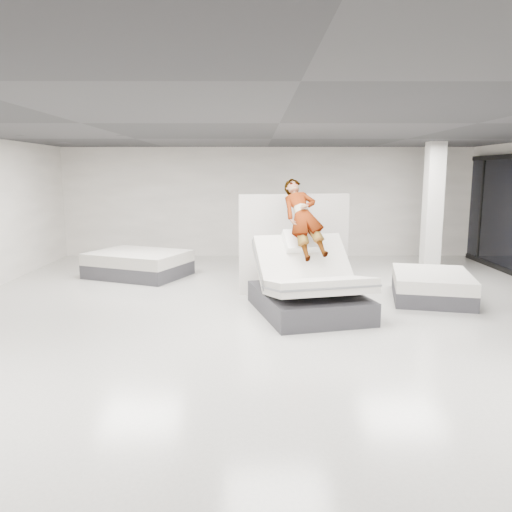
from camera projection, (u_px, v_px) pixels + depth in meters
name	position (u px, v px, depth m)	size (l,w,h in m)	color
room	(279.00, 229.00, 7.78)	(14.00, 14.04, 3.20)	beige
hero_bed	(309.00, 289.00, 8.78)	(2.16, 2.57, 1.44)	#313136
person	(303.00, 234.00, 8.95)	(0.61, 0.40, 1.68)	slate
remote	(322.00, 248.00, 8.70)	(0.05, 0.14, 0.03)	black
divider_panel	(294.00, 244.00, 10.15)	(2.24, 0.10, 2.04)	silver
flat_bed_right_far	(431.00, 286.00, 9.82)	(1.82, 2.18, 0.52)	#313136
flat_bed_left_far	(139.00, 264.00, 11.96)	(2.62, 2.33, 0.59)	#313136
column	(433.00, 208.00, 12.23)	(0.40, 0.40, 3.20)	silver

